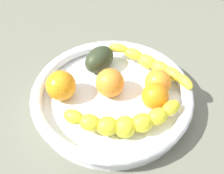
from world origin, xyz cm
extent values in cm
cube|color=#656655|center=(0.00, 0.00, 1.50)|extent=(120.00, 120.00, 3.00)
cylinder|color=white|center=(0.00, 0.00, 4.21)|extent=(34.20, 34.20, 2.41)
torus|color=white|center=(0.00, 0.00, 6.70)|extent=(36.01, 36.01, 2.58)
ellipsoid|color=yellow|center=(12.52, 10.14, 8.98)|extent=(5.28, 4.15, 2.24)
ellipsoid|color=yellow|center=(8.98, 11.58, 8.24)|extent=(5.39, 4.05, 2.72)
ellipsoid|color=yellow|center=(5.26, 12.46, 7.50)|extent=(5.21, 3.89, 3.20)
ellipsoid|color=yellow|center=(1.44, 12.73, 7.50)|extent=(4.81, 3.23, 3.20)
ellipsoid|color=yellow|center=(-2.37, 12.41, 8.24)|extent=(5.17, 3.47, 2.72)
ellipsoid|color=yellow|center=(-6.08, 11.48, 8.98)|extent=(5.25, 3.64, 2.24)
ellipsoid|color=yellow|center=(-1.37, -11.24, 8.71)|extent=(4.87, 3.58, 2.85)
ellipsoid|color=yellow|center=(1.95, -10.32, 8.34)|extent=(5.34, 4.71, 3.36)
ellipsoid|color=yellow|center=(5.06, -8.82, 7.97)|extent=(5.80, 5.61, 3.87)
ellipsoid|color=yellow|center=(7.84, -6.77, 7.60)|extent=(6.23, 6.23, 4.38)
ellipsoid|color=yellow|center=(10.20, -4.25, 7.97)|extent=(5.78, 5.88, 3.87)
ellipsoid|color=yellow|center=(12.06, -1.34, 8.34)|extent=(5.02, 5.49, 3.36)
ellipsoid|color=yellow|center=(13.36, 1.86, 8.71)|extent=(4.01, 5.08, 2.85)
sphere|color=orange|center=(-1.02, 0.62, 8.63)|extent=(6.43, 6.43, 6.43)
sphere|color=orange|center=(8.99, 3.15, 8.33)|extent=(5.83, 5.83, 5.83)
sphere|color=orange|center=(-9.23, -6.28, 8.75)|extent=(6.67, 6.67, 6.67)
sphere|color=orange|center=(7.52, 7.01, 8.39)|extent=(5.96, 5.96, 5.96)
ellipsoid|color=#2C351F|center=(-7.91, 5.95, 8.25)|extent=(6.22, 8.63, 5.88)
camera|label=1|loc=(24.68, -35.22, 53.47)|focal=45.75mm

